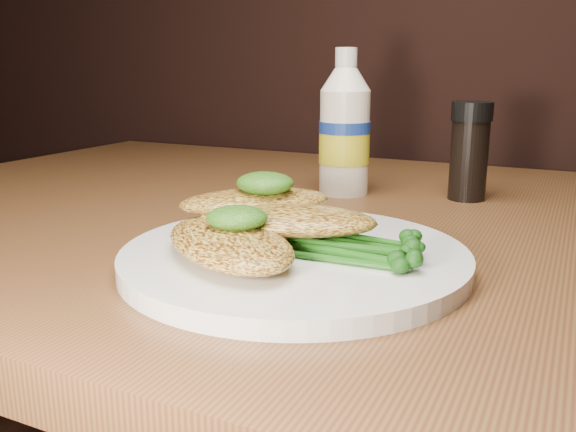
% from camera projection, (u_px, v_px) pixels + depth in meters
% --- Properties ---
extents(plate, '(0.28, 0.28, 0.01)m').
position_uv_depth(plate, '(295.00, 258.00, 0.50)').
color(plate, white).
rests_on(plate, dining_table).
extents(chicken_front, '(0.17, 0.16, 0.02)m').
position_uv_depth(chicken_front, '(229.00, 242.00, 0.47)').
color(chicken_front, gold).
rests_on(chicken_front, plate).
extents(chicken_mid, '(0.17, 0.11, 0.02)m').
position_uv_depth(chicken_mid, '(286.00, 219.00, 0.51)').
color(chicken_mid, gold).
rests_on(chicken_mid, plate).
extents(chicken_back, '(0.15, 0.14, 0.02)m').
position_uv_depth(chicken_back, '(255.00, 201.00, 0.55)').
color(chicken_back, gold).
rests_on(chicken_back, plate).
extents(pesto_front, '(0.06, 0.06, 0.02)m').
position_uv_depth(pesto_front, '(237.00, 218.00, 0.48)').
color(pesto_front, '#123407').
rests_on(pesto_front, chicken_front).
extents(pesto_back, '(0.05, 0.05, 0.02)m').
position_uv_depth(pesto_back, '(265.00, 183.00, 0.54)').
color(pesto_back, '#123407').
rests_on(pesto_back, chicken_back).
extents(broccolini_bundle, '(0.16, 0.13, 0.02)m').
position_uv_depth(broccolini_bundle, '(352.00, 242.00, 0.48)').
color(broccolini_bundle, '#1A5412').
rests_on(broccolini_bundle, plate).
extents(mayo_bottle, '(0.08, 0.08, 0.18)m').
position_uv_depth(mayo_bottle, '(345.00, 122.00, 0.76)').
color(mayo_bottle, white).
rests_on(mayo_bottle, dining_table).
extents(pepper_grinder, '(0.06, 0.06, 0.12)m').
position_uv_depth(pepper_grinder, '(469.00, 151.00, 0.73)').
color(pepper_grinder, black).
rests_on(pepper_grinder, dining_table).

